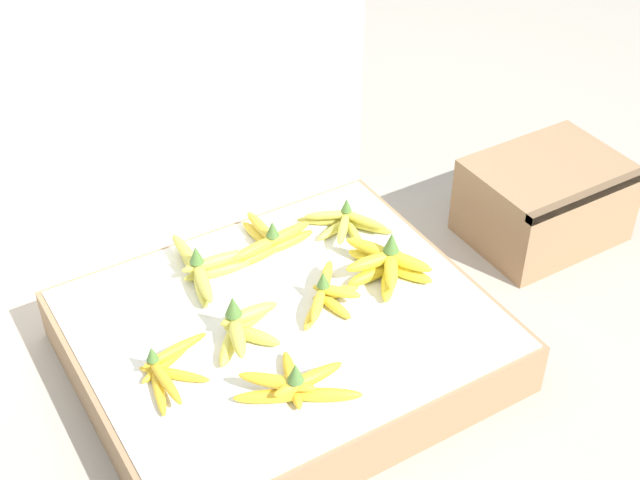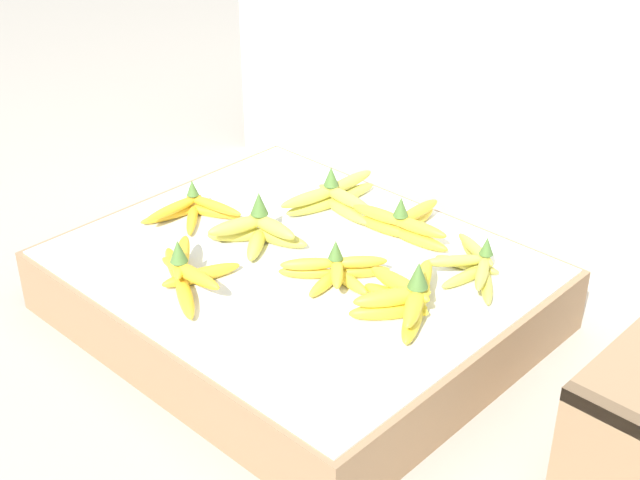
# 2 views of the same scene
# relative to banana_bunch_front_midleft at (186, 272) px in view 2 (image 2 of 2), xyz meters

# --- Properties ---
(ground_plane) EXTENTS (10.00, 10.00, 0.00)m
(ground_plane) POSITION_rel_banana_bunch_front_midleft_xyz_m (0.09, 0.21, -0.17)
(ground_plane) COLOR #A89E8E
(display_platform) EXTENTS (0.90, 0.75, 0.14)m
(display_platform) POSITION_rel_banana_bunch_front_midleft_xyz_m (0.09, 0.21, -0.10)
(display_platform) COLOR #997551
(display_platform) RESTS_ON ground_plane
(back_vendor_table) EXTENTS (1.28, 0.42, 0.71)m
(back_vendor_table) POSITION_rel_banana_bunch_front_midleft_xyz_m (-0.00, 0.94, 0.19)
(back_vendor_table) COLOR beige
(back_vendor_table) RESTS_ON ground_plane
(banana_bunch_front_midleft) EXTENTS (0.24, 0.20, 0.10)m
(banana_bunch_front_midleft) POSITION_rel_banana_bunch_front_midleft_xyz_m (0.00, 0.00, 0.00)
(banana_bunch_front_midleft) COLOR gold
(banana_bunch_front_midleft) RESTS_ON display_platform
(banana_bunch_middle_left) EXTENTS (0.17, 0.19, 0.08)m
(banana_bunch_middle_left) POSITION_rel_banana_bunch_front_midleft_xyz_m (-0.20, 0.18, -0.01)
(banana_bunch_middle_left) COLOR gold
(banana_bunch_middle_left) RESTS_ON display_platform
(banana_bunch_middle_midleft) EXTENTS (0.20, 0.16, 0.11)m
(banana_bunch_middle_midleft) POSITION_rel_banana_bunch_front_midleft_xyz_m (-0.01, 0.20, 0.00)
(banana_bunch_middle_midleft) COLOR gold
(banana_bunch_middle_midleft) RESTS_ON display_platform
(banana_bunch_middle_midright) EXTENTS (0.19, 0.19, 0.09)m
(banana_bunch_middle_midright) POSITION_rel_banana_bunch_front_midleft_xyz_m (0.20, 0.21, -0.00)
(banana_bunch_middle_midright) COLOR gold
(banana_bunch_middle_midright) RESTS_ON display_platform
(banana_bunch_middle_right) EXTENTS (0.19, 0.22, 0.11)m
(banana_bunch_middle_right) POSITION_rel_banana_bunch_front_midleft_xyz_m (0.37, 0.21, 0.01)
(banana_bunch_middle_right) COLOR yellow
(banana_bunch_middle_right) RESTS_ON display_platform
(banana_bunch_back_midleft) EXTENTS (0.17, 0.27, 0.10)m
(banana_bunch_back_midleft) POSITION_rel_banana_bunch_front_midleft_xyz_m (-0.00, 0.43, 0.00)
(banana_bunch_back_midleft) COLOR gold
(banana_bunch_back_midleft) RESTS_ON display_platform
(banana_bunch_back_midright) EXTENTS (0.24, 0.16, 0.10)m
(banana_bunch_back_midright) POSITION_rel_banana_bunch_front_midleft_xyz_m (0.18, 0.44, 0.00)
(banana_bunch_back_midright) COLOR gold
(banana_bunch_back_midright) RESTS_ON display_platform
(banana_bunch_back_right) EXTENTS (0.20, 0.19, 0.08)m
(banana_bunch_back_right) POSITION_rel_banana_bunch_front_midleft_xyz_m (0.38, 0.41, -0.01)
(banana_bunch_back_right) COLOR gold
(banana_bunch_back_right) RESTS_ON display_platform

